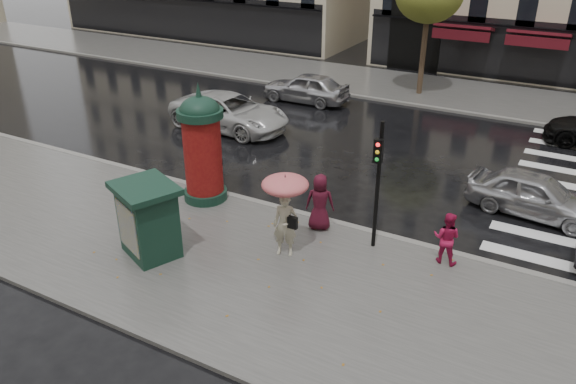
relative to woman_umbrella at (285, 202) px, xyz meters
The scene contains 15 objects.
ground 1.94m from the woman_umbrella, 49.70° to the right, with size 160.00×160.00×0.00m, color black.
near_sidewalk 2.11m from the woman_umbrella, 64.50° to the right, with size 90.00×7.00×0.12m, color #474744.
far_sidewalk 18.44m from the woman_umbrella, 88.30° to the left, with size 90.00×6.00×0.12m, color #474744.
near_kerb 2.94m from the woman_umbrella, 76.98° to the left, with size 90.00×0.25×0.14m, color slate.
far_kerb 15.46m from the woman_umbrella, 87.97° to the left, with size 90.00×0.25×0.14m, color slate.
zebra_crossing 11.23m from the woman_umbrella, 53.85° to the left, with size 3.60×11.75×0.01m, color silver.
woman_umbrella is the anchor object (origin of this frame).
woman_red 4.48m from the woman_umbrella, 23.58° to the left, with size 0.73×0.57×1.51m, color #AD1543.
man_burgundy 1.92m from the woman_umbrella, 83.33° to the left, with size 0.87×0.56×1.77m, color #430D1C.
morris_column 4.40m from the woman_umbrella, 156.90° to the left, with size 1.48×1.48×3.99m.
traffic_light 2.62m from the woman_umbrella, 37.05° to the left, with size 0.25×0.36×3.79m.
newsstand 3.82m from the woman_umbrella, 151.63° to the right, with size 2.20×2.06×2.12m.
car_silver 8.43m from the woman_umbrella, 46.63° to the left, with size 1.69×4.19×1.43m, color #A0A0A4.
car_white 11.01m from the woman_umbrella, 132.35° to the left, with size 2.59×5.62×1.56m, color #BABABA.
car_far_silver 14.77m from the woman_umbrella, 115.04° to the left, with size 1.80×4.46×1.52m, color #AAAAAF.
Camera 1 is at (6.03, -11.11, 8.74)m, focal length 35.00 mm.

